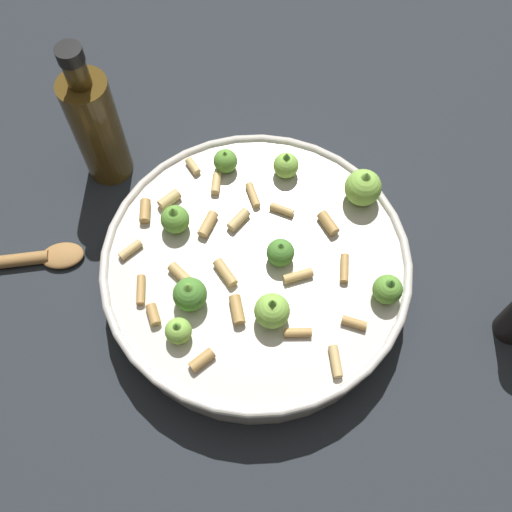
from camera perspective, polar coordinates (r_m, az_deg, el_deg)
The scene contains 4 objects.
ground_plane at distance 0.71m, azimuth -0.00°, elevation -2.45°, with size 2.40×2.40×0.00m, color #23282D.
cooking_pan at distance 0.68m, azimuth 0.07°, elevation -1.17°, with size 0.35×0.35×0.11m.
olive_oil_bottle at distance 0.75m, azimuth -15.13°, elevation 11.98°, with size 0.06×0.06×0.21m.
wooden_spoon at distance 0.78m, azimuth -23.30°, elevation -0.56°, with size 0.14×0.20×0.02m.
Camera 1 is at (0.27, 0.13, 0.65)m, focal length 41.54 mm.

